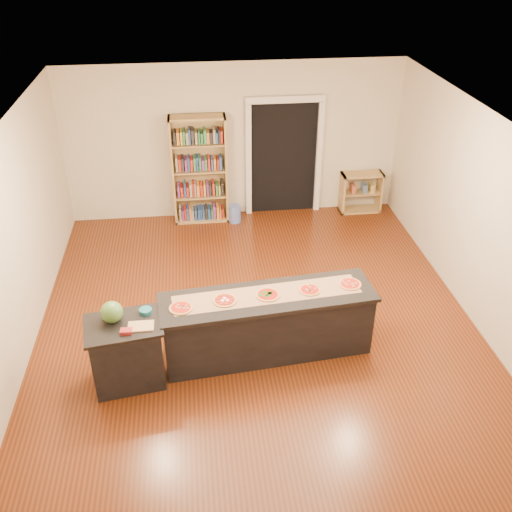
{
  "coord_description": "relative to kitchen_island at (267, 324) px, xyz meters",
  "views": [
    {
      "loc": [
        -0.77,
        -6.23,
        4.92
      ],
      "look_at": [
        0.0,
        0.2,
        1.0
      ],
      "focal_mm": 40.0,
      "sensor_mm": 36.0,
      "label": 1
    }
  ],
  "objects": [
    {
      "name": "low_shelf",
      "position": [
        2.31,
        3.85,
        -0.06
      ],
      "size": [
        0.77,
        0.33,
        0.77
      ],
      "primitive_type": "cube",
      "color": "tan",
      "rests_on": "ground"
    },
    {
      "name": "side_counter",
      "position": [
        -1.73,
        -0.34,
        -0.01
      ],
      "size": [
        0.88,
        0.64,
        0.87
      ],
      "rotation": [
        0.0,
        0.0,
        0.15
      ],
      "color": "black",
      "rests_on": "ground"
    },
    {
      "name": "kraft_paper",
      "position": [
        -0.0,
        0.03,
        0.44
      ],
      "size": [
        2.35,
        0.64,
        0.0
      ],
      "primitive_type": "cube",
      "rotation": [
        0.0,
        0.0,
        0.1
      ],
      "color": "#996F4F",
      "rests_on": "kitchen_island"
    },
    {
      "name": "package_red",
      "position": [
        -1.67,
        -0.51,
        0.45
      ],
      "size": [
        0.14,
        0.1,
        0.05
      ],
      "primitive_type": "cube",
      "rotation": [
        0.0,
        0.0,
        -0.06
      ],
      "color": "maroon",
      "rests_on": "side_counter"
    },
    {
      "name": "room",
      "position": [
        -0.05,
        0.57,
        0.95
      ],
      "size": [
        6.0,
        7.0,
        2.8
      ],
      "color": "beige",
      "rests_on": "ground"
    },
    {
      "name": "pizza_b",
      "position": [
        -0.53,
        -0.05,
        0.45
      ],
      "size": [
        0.31,
        0.31,
        0.02
      ],
      "color": "#B07E43",
      "rests_on": "kitchen_island"
    },
    {
      "name": "doorway",
      "position": [
        0.85,
        4.03,
        0.76
      ],
      "size": [
        1.4,
        0.09,
        2.21
      ],
      "color": "black",
      "rests_on": "room"
    },
    {
      "name": "bookshelf",
      "position": [
        -0.7,
        3.84,
        0.54
      ],
      "size": [
        0.98,
        0.35,
        1.96
      ],
      "primitive_type": "cube",
      "color": "tan",
      "rests_on": "ground"
    },
    {
      "name": "waste_bin",
      "position": [
        -0.1,
        3.68,
        -0.28
      ],
      "size": [
        0.22,
        0.22,
        0.32
      ],
      "primitive_type": "cylinder",
      "color": "#5B74CB",
      "rests_on": "ground"
    },
    {
      "name": "watermelon",
      "position": [
        -1.84,
        -0.26,
        0.55
      ],
      "size": [
        0.26,
        0.26,
        0.26
      ],
      "primitive_type": "sphere",
      "color": "#144214",
      "rests_on": "side_counter"
    },
    {
      "name": "kitchen_island",
      "position": [
        0.0,
        0.0,
        0.0
      ],
      "size": [
        2.68,
        0.73,
        0.88
      ],
      "rotation": [
        0.0,
        0.0,
        0.1
      ],
      "color": "black",
      "rests_on": "ground"
    },
    {
      "name": "pizza_e",
      "position": [
        1.06,
        0.12,
        0.45
      ],
      "size": [
        0.28,
        0.28,
        0.02
      ],
      "color": "#B07E43",
      "rests_on": "kitchen_island"
    },
    {
      "name": "pizza_d",
      "position": [
        0.53,
        0.05,
        0.45
      ],
      "size": [
        0.28,
        0.28,
        0.02
      ],
      "color": "#B07E43",
      "rests_on": "kitchen_island"
    },
    {
      "name": "package_teal",
      "position": [
        -1.47,
        -0.15,
        0.45
      ],
      "size": [
        0.15,
        0.15,
        0.06
      ],
      "primitive_type": "cylinder",
      "color": "#195966",
      "rests_on": "side_counter"
    },
    {
      "name": "pizza_a",
      "position": [
        -1.06,
        -0.14,
        0.45
      ],
      "size": [
        0.27,
        0.27,
        0.02
      ],
      "color": "#B07E43",
      "rests_on": "kitchen_island"
    },
    {
      "name": "pizza_c",
      "position": [
        -0.0,
        0.01,
        0.45
      ],
      "size": [
        0.29,
        0.29,
        0.02
      ],
      "color": "#B07E43",
      "rests_on": "kitchen_island"
    },
    {
      "name": "cutting_board",
      "position": [
        -1.52,
        -0.42,
        0.43
      ],
      "size": [
        0.29,
        0.2,
        0.02
      ],
      "primitive_type": "cube",
      "rotation": [
        0.0,
        0.0,
        -0.0
      ],
      "color": "tan",
      "rests_on": "side_counter"
    }
  ]
}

